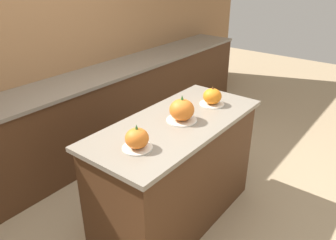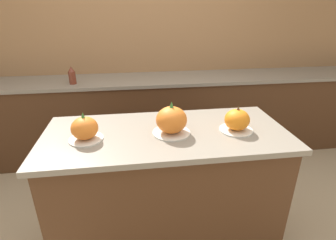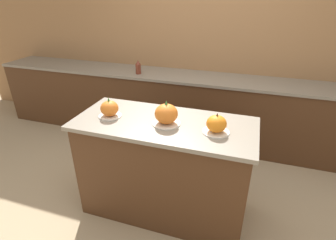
% 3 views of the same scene
% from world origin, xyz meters
% --- Properties ---
extents(ground_plane, '(12.00, 12.00, 0.00)m').
position_xyz_m(ground_plane, '(0.00, 0.00, 0.00)').
color(ground_plane, tan).
extents(wall_back, '(8.00, 0.06, 2.50)m').
position_xyz_m(wall_back, '(0.00, 1.75, 1.25)').
color(wall_back, '#9E7047').
rests_on(wall_back, ground_plane).
extents(kitchen_island, '(1.53, 0.68, 0.95)m').
position_xyz_m(kitchen_island, '(0.00, 0.00, 0.48)').
color(kitchen_island, '#4C2D19').
rests_on(kitchen_island, ground_plane).
extents(back_counter, '(6.00, 0.60, 0.93)m').
position_xyz_m(back_counter, '(0.00, 1.42, 0.47)').
color(back_counter, '#4C2D19').
rests_on(back_counter, ground_plane).
extents(pumpkin_cake_left, '(0.20, 0.20, 0.17)m').
position_xyz_m(pumpkin_cake_left, '(-0.48, -0.04, 1.02)').
color(pumpkin_cake_left, silver).
rests_on(pumpkin_cake_left, kitchen_island).
extents(pumpkin_cake_center, '(0.23, 0.23, 0.21)m').
position_xyz_m(pumpkin_cake_center, '(0.03, -0.02, 1.04)').
color(pumpkin_cake_center, silver).
rests_on(pumpkin_cake_center, kitchen_island).
extents(pumpkin_cake_right, '(0.21, 0.21, 0.17)m').
position_xyz_m(pumpkin_cake_right, '(0.44, -0.04, 1.02)').
color(pumpkin_cake_right, silver).
rests_on(pumpkin_cake_right, kitchen_island).
extents(bottle_tall, '(0.07, 0.07, 0.18)m').
position_xyz_m(bottle_tall, '(-0.80, 1.30, 1.02)').
color(bottle_tall, maroon).
rests_on(bottle_tall, back_counter).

